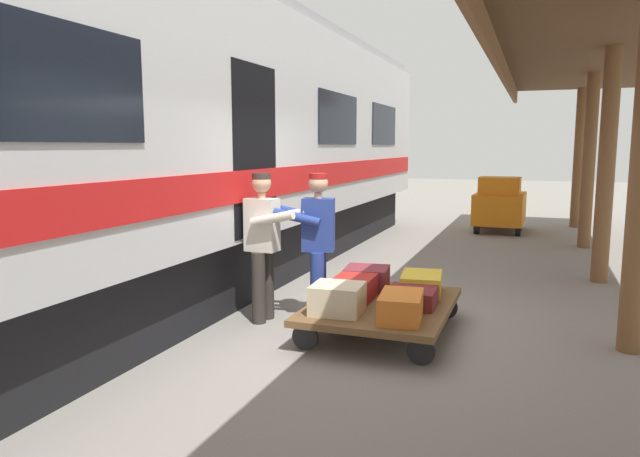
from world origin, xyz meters
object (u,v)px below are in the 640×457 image
at_px(suitcase_yellow_case, 421,284).
at_px(porter_by_door, 264,242).
at_px(suitcase_burgundy_valise, 367,278).
at_px(suitcase_cream_canvas, 338,299).
at_px(luggage_cart, 382,307).
at_px(suitcase_red_plastic, 353,289).
at_px(suitcase_maroon_trunk, 412,297).
at_px(baggage_tug, 500,205).
at_px(porter_in_overalls, 317,242).
at_px(train_car, 149,141).
at_px(suitcase_orange_carryall, 401,307).

height_order(suitcase_yellow_case, porter_by_door, porter_by_door).
distance_m(suitcase_burgundy_valise, suitcase_cream_canvas, 1.07).
height_order(luggage_cart, suitcase_red_plastic, suitcase_red_plastic).
distance_m(suitcase_yellow_case, porter_by_door, 1.86).
xyz_separation_m(luggage_cart, suitcase_maroon_trunk, (-0.32, 0.00, 0.14)).
height_order(suitcase_burgundy_valise, baggage_tug, baggage_tug).
distance_m(suitcase_cream_canvas, porter_by_door, 1.24).
bearing_deg(luggage_cart, porter_by_door, 1.98).
height_order(luggage_cart, suitcase_burgundy_valise, suitcase_burgundy_valise).
bearing_deg(porter_by_door, suitcase_yellow_case, -161.07).
height_order(suitcase_maroon_trunk, porter_in_overalls, porter_in_overalls).
bearing_deg(train_car, suitcase_orange_carryall, 166.49).
height_order(luggage_cart, suitcase_orange_carryall, suitcase_orange_carryall).
relative_size(suitcase_orange_carryall, baggage_tug, 0.36).
distance_m(luggage_cart, suitcase_yellow_case, 0.65).
distance_m(suitcase_maroon_trunk, porter_in_overalls, 1.26).
bearing_deg(suitcase_burgundy_valise, porter_in_overalls, 36.13).
xyz_separation_m(suitcase_burgundy_valise, suitcase_maroon_trunk, (-0.65, 0.54, -0.04)).
relative_size(luggage_cart, baggage_tug, 1.12).
xyz_separation_m(luggage_cart, suitcase_orange_carryall, (-0.32, 0.54, 0.17)).
bearing_deg(porter_by_door, luggage_cart, -178.02).
distance_m(suitcase_burgundy_valise, baggage_tug, 7.84).
xyz_separation_m(suitcase_yellow_case, porter_in_overalls, (1.14, 0.36, 0.47)).
height_order(suitcase_cream_canvas, suitcase_orange_carryall, suitcase_cream_canvas).
height_order(suitcase_red_plastic, baggage_tug, baggage_tug).
bearing_deg(porter_by_door, suitcase_burgundy_valise, -151.00).
distance_m(suitcase_burgundy_valise, suitcase_maroon_trunk, 0.84).
relative_size(suitcase_orange_carryall, porter_in_overalls, 0.37).
distance_m(suitcase_yellow_case, suitcase_cream_canvas, 1.25).
bearing_deg(baggage_tug, porter_in_overalls, 79.36).
relative_size(suitcase_yellow_case, porter_by_door, 0.37).
bearing_deg(suitcase_burgundy_valise, porter_by_door, 29.00).
distance_m(luggage_cart, suitcase_maroon_trunk, 0.35).
bearing_deg(suitcase_red_plastic, train_car, -6.00).
height_order(suitcase_cream_canvas, suitcase_red_plastic, suitcase_cream_canvas).
height_order(suitcase_red_plastic, porter_in_overalls, porter_in_overalls).
bearing_deg(suitcase_yellow_case, suitcase_cream_canvas, 58.81).
relative_size(suitcase_cream_canvas, suitcase_orange_carryall, 0.80).
relative_size(luggage_cart, porter_in_overalls, 1.14).
relative_size(luggage_cart, suitcase_burgundy_valise, 3.95).
xyz_separation_m(suitcase_cream_canvas, baggage_tug, (-1.03, -8.84, 0.14)).
bearing_deg(suitcase_red_plastic, suitcase_yellow_case, -140.44).
height_order(luggage_cart, porter_in_overalls, porter_in_overalls).
relative_size(suitcase_orange_carryall, porter_by_door, 0.37).
relative_size(train_car, luggage_cart, 9.00).
bearing_deg(porter_by_door, porter_in_overalls, -158.27).
xyz_separation_m(porter_by_door, baggage_tug, (-2.08, -8.35, -0.30)).
bearing_deg(porter_in_overalls, baggage_tug, -100.64).
bearing_deg(porter_by_door, suitcase_cream_canvas, 155.13).
distance_m(suitcase_yellow_case, suitcase_maroon_trunk, 0.54).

